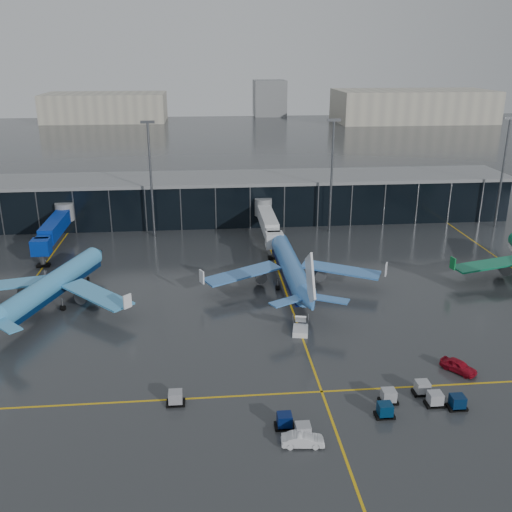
{
  "coord_description": "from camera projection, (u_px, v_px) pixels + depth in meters",
  "views": [
    {
      "loc": [
        -3.57,
        -73.97,
        39.28
      ],
      "look_at": [
        5.0,
        18.0,
        6.0
      ],
      "focal_mm": 40.0,
      "sensor_mm": 36.0,
      "label": 1
    }
  ],
  "objects": [
    {
      "name": "ground",
      "position": [
        233.0,
        337.0,
        82.91
      ],
      "size": [
        600.0,
        600.0,
        0.0
      ],
      "primitive_type": "plane",
      "color": "#282B2D",
      "rests_on": "ground"
    },
    {
      "name": "terminal_pier",
      "position": [
        219.0,
        198.0,
        139.15
      ],
      "size": [
        142.0,
        17.0,
        10.7
      ],
      "color": "black",
      "rests_on": "ground"
    },
    {
      "name": "jet_bridges",
      "position": [
        54.0,
        228.0,
        118.58
      ],
      "size": [
        94.0,
        27.5,
        7.2
      ],
      "color": "#595B60",
      "rests_on": "ground"
    },
    {
      "name": "flood_masts",
      "position": [
        243.0,
        174.0,
        125.5
      ],
      "size": [
        203.0,
        0.5,
        25.5
      ],
      "color": "#595B60",
      "rests_on": "ground"
    },
    {
      "name": "distant_hangars",
      "position": [
        292.0,
        106.0,
        337.29
      ],
      "size": [
        260.0,
        71.0,
        22.0
      ],
      "color": "#B2AD99",
      "rests_on": "ground"
    },
    {
      "name": "taxi_lines",
      "position": [
        290.0,
        304.0,
        93.72
      ],
      "size": [
        220.0,
        120.0,
        0.02
      ],
      "color": "gold",
      "rests_on": "ground"
    },
    {
      "name": "airliner_arkefly",
      "position": [
        51.0,
        272.0,
        91.91
      ],
      "size": [
        42.49,
        45.31,
        11.33
      ],
      "primitive_type": null,
      "rotation": [
        0.0,
        0.0,
        -0.33
      ],
      "color": "#4098D3",
      "rests_on": "ground"
    },
    {
      "name": "airliner_klm_near",
      "position": [
        291.0,
        255.0,
        99.39
      ],
      "size": [
        33.31,
        37.79,
        11.47
      ],
      "primitive_type": null,
      "rotation": [
        0.0,
        0.0,
        0.01
      ],
      "color": "#3B76C2",
      "rests_on": "ground"
    },
    {
      "name": "baggage_carts",
      "position": [
        357.0,
        406.0,
        65.64
      ],
      "size": [
        34.86,
        9.04,
        1.7
      ],
      "color": "black",
      "rests_on": "ground"
    },
    {
      "name": "mobile_airstair",
      "position": [
        300.0,
        328.0,
        83.94
      ],
      "size": [
        2.79,
        3.57,
        3.45
      ],
      "rotation": [
        0.0,
        0.0,
        -0.2
      ],
      "color": "white",
      "rests_on": "ground"
    },
    {
      "name": "service_van_red",
      "position": [
        458.0,
        366.0,
        73.85
      ],
      "size": [
        4.38,
        4.95,
        1.62
      ],
      "primitive_type": "imported",
      "rotation": [
        0.0,
        0.0,
        0.64
      ],
      "color": "maroon",
      "rests_on": "ground"
    },
    {
      "name": "service_van_white",
      "position": [
        303.0,
        440.0,
        59.95
      ],
      "size": [
        4.62,
        1.92,
        1.49
      ],
      "primitive_type": "imported",
      "rotation": [
        0.0,
        0.0,
        1.49
      ],
      "color": "silver",
      "rests_on": "ground"
    }
  ]
}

